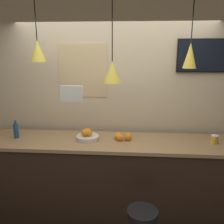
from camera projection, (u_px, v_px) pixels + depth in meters
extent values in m
cube|color=beige|center=(115.00, 105.00, 3.31)|extent=(8.00, 0.06, 2.90)
cube|color=black|center=(112.00, 184.00, 3.11)|extent=(3.07, 0.63, 1.08)
cube|color=#99754C|center=(112.00, 142.00, 2.97)|extent=(3.11, 0.67, 0.04)
cylinder|color=black|center=(142.00, 213.00, 2.40)|extent=(0.30, 0.30, 0.06)
cylinder|color=beige|center=(88.00, 138.00, 2.98)|extent=(0.27, 0.27, 0.05)
sphere|color=orange|center=(87.00, 133.00, 2.97)|extent=(0.07, 0.07, 0.07)
sphere|color=orange|center=(89.00, 133.00, 2.95)|extent=(0.08, 0.08, 0.08)
sphere|color=orange|center=(88.00, 131.00, 3.00)|extent=(0.08, 0.08, 0.08)
sphere|color=orange|center=(85.00, 133.00, 2.95)|extent=(0.09, 0.09, 0.09)
sphere|color=orange|center=(120.00, 137.00, 2.94)|extent=(0.08, 0.08, 0.08)
sphere|color=orange|center=(118.00, 135.00, 3.05)|extent=(0.07, 0.07, 0.07)
sphere|color=orange|center=(120.00, 138.00, 2.95)|extent=(0.07, 0.07, 0.07)
sphere|color=orange|center=(128.00, 137.00, 2.96)|extent=(0.09, 0.09, 0.09)
sphere|color=orange|center=(118.00, 137.00, 2.97)|extent=(0.07, 0.07, 0.07)
sphere|color=orange|center=(120.00, 138.00, 2.95)|extent=(0.07, 0.07, 0.07)
cylinder|color=navy|center=(16.00, 131.00, 3.03)|extent=(0.06, 0.06, 0.18)
cylinder|color=navy|center=(15.00, 122.00, 3.01)|extent=(0.03, 0.03, 0.04)
cylinder|color=gold|center=(214.00, 140.00, 2.87)|extent=(0.08, 0.08, 0.09)
cylinder|color=white|center=(215.00, 136.00, 2.85)|extent=(0.08, 0.08, 0.01)
cylinder|color=black|center=(35.00, 15.00, 2.71)|extent=(0.01, 0.01, 0.54)
cone|color=yellow|center=(38.00, 51.00, 2.81)|extent=(0.17, 0.17, 0.23)
sphere|color=#F9EFCC|center=(38.00, 60.00, 2.83)|extent=(0.04, 0.04, 0.04)
cylinder|color=black|center=(112.00, 25.00, 2.68)|extent=(0.01, 0.01, 0.76)
cone|color=yellow|center=(112.00, 72.00, 2.80)|extent=(0.19, 0.19, 0.24)
sphere|color=#F9EFCC|center=(112.00, 81.00, 2.82)|extent=(0.04, 0.04, 0.04)
cylinder|color=black|center=(193.00, 15.00, 2.59)|extent=(0.01, 0.01, 0.56)
cone|color=yellow|center=(190.00, 55.00, 2.69)|extent=(0.15, 0.15, 0.27)
sphere|color=#F9EFCC|center=(189.00, 66.00, 2.72)|extent=(0.04, 0.04, 0.04)
cube|color=black|center=(205.00, 56.00, 3.02)|extent=(0.67, 0.04, 0.40)
cube|color=black|center=(206.00, 56.00, 3.00)|extent=(0.64, 0.01, 0.37)
cube|color=silver|center=(71.00, 94.00, 2.60)|extent=(0.24, 0.01, 0.17)
cube|color=#DBBC84|center=(83.00, 71.00, 3.19)|extent=(0.63, 0.01, 0.68)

